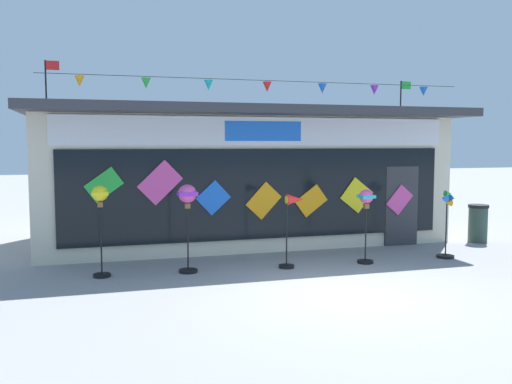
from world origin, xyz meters
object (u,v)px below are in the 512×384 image
at_px(wind_spinner_right, 447,221).
at_px(trash_bin, 478,223).
at_px(wind_spinner_far_left, 100,208).
at_px(wind_spinner_left, 187,204).
at_px(kite_shop_building, 241,175).
at_px(wind_spinner_center_left, 293,216).
at_px(wind_spinner_center_right, 366,209).

xyz_separation_m(wind_spinner_right, trash_bin, (2.02, 1.50, -0.33)).
distance_m(wind_spinner_far_left, wind_spinner_left, 1.67).
bearing_deg(trash_bin, wind_spinner_far_left, -173.15).
distance_m(kite_shop_building, wind_spinner_center_left, 3.70).
relative_size(wind_spinner_right, trash_bin, 1.56).
distance_m(wind_spinner_far_left, trash_bin, 9.61).
height_order(wind_spinner_far_left, trash_bin, wind_spinner_far_left).
xyz_separation_m(wind_spinner_left, trash_bin, (7.84, 1.24, -0.88)).
height_order(kite_shop_building, wind_spinner_center_left, kite_shop_building).
height_order(kite_shop_building, wind_spinner_center_right, kite_shop_building).
bearing_deg(wind_spinner_right, wind_spinner_center_left, 178.68).
xyz_separation_m(kite_shop_building, wind_spinner_far_left, (-3.68, -3.37, -0.40)).
distance_m(wind_spinner_left, wind_spinner_center_left, 2.18).
height_order(wind_spinner_far_left, wind_spinner_center_left, wind_spinner_far_left).
bearing_deg(wind_spinner_left, wind_spinner_far_left, 176.54).
bearing_deg(wind_spinner_center_right, trash_bin, 20.05).
bearing_deg(wind_spinner_far_left, wind_spinner_center_right, -3.41).
xyz_separation_m(wind_spinner_far_left, wind_spinner_left, (1.67, -0.10, 0.04)).
distance_m(kite_shop_building, trash_bin, 6.36).
height_order(wind_spinner_left, trash_bin, wind_spinner_left).
xyz_separation_m(kite_shop_building, wind_spinner_right, (3.81, -3.73, -0.91)).
height_order(wind_spinner_center_left, wind_spinner_right, wind_spinner_center_left).
xyz_separation_m(wind_spinner_far_left, wind_spinner_center_left, (3.82, -0.28, -0.25)).
relative_size(wind_spinner_left, wind_spinner_right, 1.15).
height_order(kite_shop_building, trash_bin, kite_shop_building).
bearing_deg(wind_spinner_right, wind_spinner_center_right, 179.01).
bearing_deg(wind_spinner_center_left, kite_shop_building, 92.31).
bearing_deg(wind_spinner_right, wind_spinner_left, 177.44).
xyz_separation_m(wind_spinner_far_left, wind_spinner_right, (7.48, -0.36, -0.51)).
bearing_deg(wind_spinner_right, wind_spinner_far_left, 177.24).
height_order(wind_spinner_right, trash_bin, wind_spinner_right).
relative_size(wind_spinner_far_left, wind_spinner_right, 1.16).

